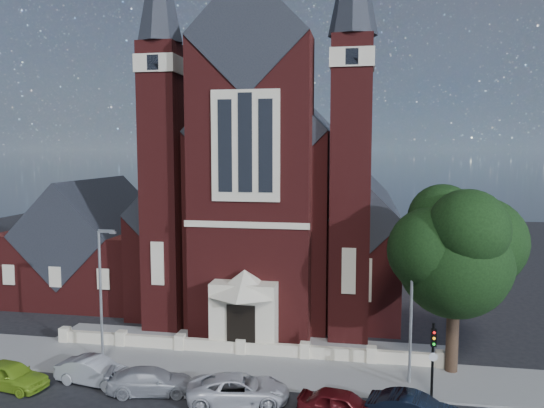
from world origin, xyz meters
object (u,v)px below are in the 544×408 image
Objects in this scene: street_tree at (458,255)px; car_white_suv at (238,389)px; traffic_signal at (433,351)px; car_dark_red at (343,406)px; car_silver_a at (95,371)px; car_lime_van at (10,375)px; car_silver_b at (151,381)px; church at (282,200)px; parish_hall at (94,249)px; street_lamp_right at (413,302)px; street_lamp_left at (102,287)px.

street_tree is 2.07× the size of car_white_suv.
traffic_signal is 0.93× the size of car_dark_red.
car_silver_a is at bearing 92.85° from car_dark_red.
car_silver_a is (-17.94, -1.32, -1.87)m from traffic_signal.
car_silver_b is at bearing -74.80° from car_lime_van.
church is 25.51m from car_dark_red.
street_tree is at bearing -83.74° from car_silver_b.
parish_hall is 29.62m from street_lamp_right.
car_white_suv is at bearing -21.70° from street_lamp_left.
street_lamp_right reaches higher than car_white_suv.
church is at bearing -8.17° from car_silver_a.
car_silver_a is (-17.03, -2.90, -3.88)m from street_lamp_right.
car_dark_red is at bearing -133.83° from street_tree.
car_silver_b is (4.46, -3.43, -3.93)m from street_lamp_left.
car_silver_a is (-6.94, -21.84, -7.47)m from church.
car_silver_a is 1.01× the size of car_dark_red.
car_dark_red is at bearing -17.45° from street_lamp_left.
car_silver_b is at bearing -54.24° from parish_hall.
car_lime_van is 4.39m from car_silver_a.
church reaches higher than parish_hall.
car_dark_red reaches higher than car_lime_van.
street_lamp_right is at bearing -61.96° from church.
car_lime_van reaches higher than car_silver_b.
church is at bearing -20.26° from car_silver_b.
street_tree is 2.67× the size of traffic_signal.
parish_hall reaches higher than car_silver_a.
church is 4.31× the size of street_lamp_left.
street_lamp_right is at bearing -27.75° from car_dark_red.
street_lamp_right is at bearing -79.21° from car_white_suv.
car_dark_red reaches higher than car_silver_b.
parish_hall reaches higher than traffic_signal.
car_silver_b is at bearing -162.24° from street_tree.
street_lamp_right is 21.99m from car_lime_van.
church is at bearing 126.17° from street_tree.
car_white_suv is at bearing -45.59° from parish_hall.
street_tree reaches higher than traffic_signal.
car_silver_a is at bearing -63.50° from car_lime_van.
car_lime_van reaches higher than car_silver_a.
street_tree is 2.48× the size of car_dark_red.
church is 17.26m from parish_hall.
car_silver_a is 8.29m from car_white_suv.
car_dark_red is at bearing -145.98° from traffic_signal.
car_silver_b is at bearing -98.75° from church.
traffic_signal is at bearing -46.14° from car_dark_red.
parish_hall is 3.05× the size of traffic_signal.
car_dark_red is (-4.42, -2.98, -1.85)m from traffic_signal.
car_dark_red is (22.58, -18.56, -3.28)m from parish_hall.
parish_hall is at bearing 32.51° from car_white_suv.
car_lime_van is (-11.15, -23.10, -7.46)m from church.
church reaches higher than street_tree.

